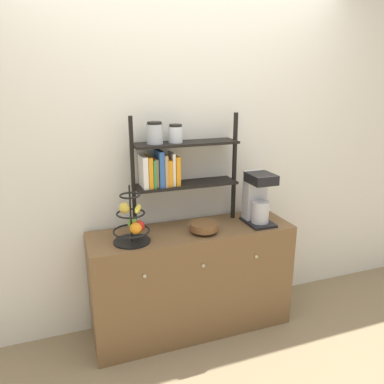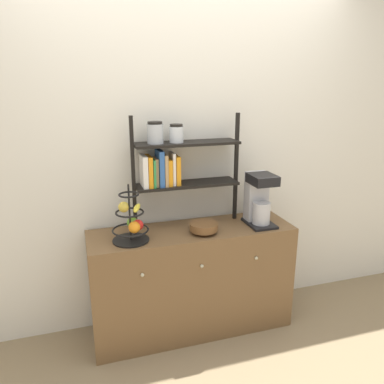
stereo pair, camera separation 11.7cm
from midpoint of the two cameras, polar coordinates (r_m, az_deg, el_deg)
The scene contains 7 objects.
ground_plane at distance 2.88m, azimuth 2.64°, elevation -22.16°, with size 12.00×12.00×0.00m, color #847051.
wall_back at distance 2.74m, azimuth -0.38°, elevation 6.04°, with size 7.00×0.05×2.60m, color silver.
sideboard at distance 2.82m, azimuth 1.23°, elevation -13.25°, with size 1.45×0.45×0.80m.
coffee_maker at distance 2.75m, azimuth 11.36°, elevation -0.97°, with size 0.18×0.25×0.38m.
fruit_stand at distance 2.44m, azimuth -7.86°, elevation -4.64°, with size 0.24×0.24×0.38m.
wooden_bowl at distance 2.58m, azimuth 3.10°, elevation -5.36°, with size 0.19×0.19×0.07m.
shelf_hutch at distance 2.59m, azimuth -1.98°, elevation 4.59°, with size 0.78×0.20×0.79m.
Camera 2 is at (-0.73, -2.13, 1.80)m, focal length 35.00 mm.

